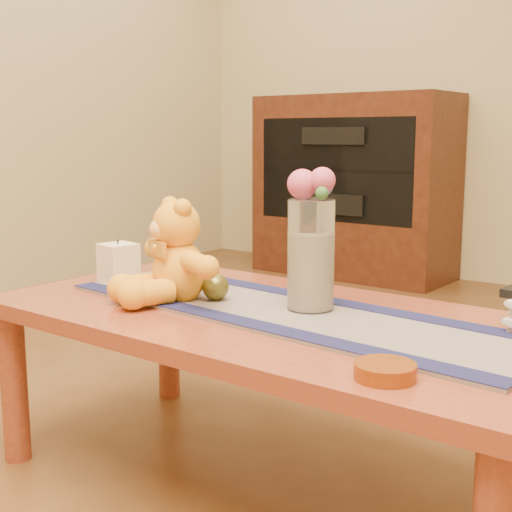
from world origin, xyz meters
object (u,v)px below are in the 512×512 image
Objects in this scene: glass_vase at (311,255)px; amber_dish at (385,371)px; teddy_bear at (179,251)px; pillar_candle at (119,263)px; bronze_ball at (216,287)px.

amber_dish is at bearing -40.81° from glass_vase.
teddy_bear reaches higher than amber_dish.
amber_dish is (0.68, -0.20, -0.11)m from teddy_bear.
glass_vase is at bearing 6.13° from pillar_candle.
glass_vase is (0.60, 0.06, 0.08)m from pillar_candle.
amber_dish is (0.95, -0.24, -0.05)m from pillar_candle.
glass_vase is 2.39× the size of amber_dish.
glass_vase reaches higher than pillar_candle.
bronze_ball is at bearing 44.45° from teddy_bear.
glass_vase is (0.33, 0.10, 0.01)m from teddy_bear.
pillar_candle is at bearing -165.39° from teddy_bear.
glass_vase is at bearing 139.19° from amber_dish.
bronze_ball reaches higher than amber_dish.
pillar_candle is 0.99m from amber_dish.
pillar_candle is at bearing -173.87° from glass_vase.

